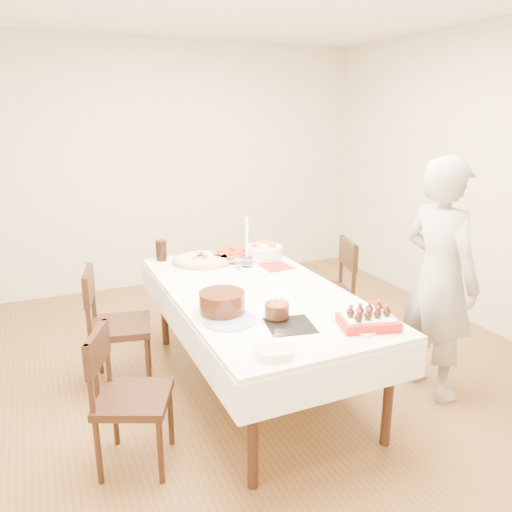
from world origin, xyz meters
name	(u,v)px	position (x,y,z in m)	size (l,w,h in m)	color
floor	(266,377)	(0.00, 0.00, 0.00)	(5.00, 5.00, 0.00)	brown
wall_back	(172,166)	(0.00, 2.50, 1.35)	(4.50, 0.04, 2.70)	beige
wall_right	(502,184)	(2.25, 0.00, 1.35)	(0.04, 5.00, 2.70)	beige
dining_table	(256,339)	(-0.11, -0.07, 0.38)	(1.14, 2.14, 0.75)	white
chair_right_savory	(324,293)	(0.71, 0.35, 0.46)	(0.47, 0.47, 0.92)	black
chair_left_savory	(121,327)	(-0.99, 0.37, 0.45)	(0.46, 0.46, 0.91)	black
chair_left_dessert	(134,399)	(-1.08, -0.56, 0.42)	(0.43, 0.43, 0.83)	black
person	(439,280)	(1.01, -0.62, 0.84)	(0.62, 0.40, 1.69)	#A49F9B
pizza_white	(202,260)	(-0.25, 0.71, 0.77)	(0.51, 0.51, 0.04)	beige
pizza_pepperoni	(234,255)	(0.04, 0.75, 0.77)	(0.45, 0.45, 0.04)	red
red_placemat	(277,267)	(0.25, 0.35, 0.75)	(0.23, 0.23, 0.01)	#B21E1E
pasta_bowl	(264,252)	(0.26, 0.61, 0.81)	(0.31, 0.31, 0.10)	white
taper_candle	(247,242)	(0.04, 0.46, 0.96)	(0.09, 0.09, 0.41)	white
shaker_pair	(239,264)	(-0.04, 0.42, 0.79)	(0.08, 0.08, 0.09)	white
cola_glass	(161,250)	(-0.54, 0.91, 0.84)	(0.09, 0.09, 0.17)	black
layer_cake	(222,303)	(-0.47, -0.36, 0.82)	(0.36, 0.36, 0.14)	#38190E
cake_board	(290,326)	(-0.18, -0.70, 0.75)	(0.27, 0.27, 0.01)	black
birthday_cake	(277,305)	(-0.20, -0.57, 0.84)	(0.15, 0.15, 0.15)	#381A0F
strawberry_box	(368,320)	(0.23, -0.89, 0.79)	(0.33, 0.22, 0.08)	#B51814
box_lid	(369,326)	(0.25, -0.89, 0.75)	(0.30, 0.20, 0.03)	beige
plate_stack	(273,350)	(-0.42, -0.97, 0.77)	(0.21, 0.21, 0.04)	white
china_plate	(229,320)	(-0.48, -0.49, 0.76)	(0.32, 0.32, 0.01)	white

